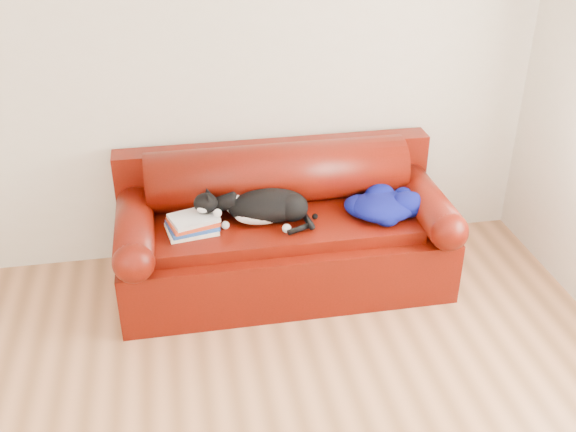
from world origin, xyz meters
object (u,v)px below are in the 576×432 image
object	(u,v)px
cat	(266,207)
book_stack	(193,224)
blanket	(385,205)
sofa_base	(284,251)

from	to	relation	value
cat	book_stack	bearing A→B (deg)	-154.49
book_stack	cat	bearing A→B (deg)	4.89
cat	blanket	distance (m)	0.76
blanket	book_stack	bearing A→B (deg)	179.68
sofa_base	book_stack	xyz separation A→B (m)	(-0.58, -0.08, 0.31)
book_stack	blanket	size ratio (longest dim) A/B	0.58
sofa_base	blanket	bearing A→B (deg)	-7.61
cat	blanket	world-z (taller)	cat
sofa_base	cat	distance (m)	0.38
cat	blanket	size ratio (longest dim) A/B	1.20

